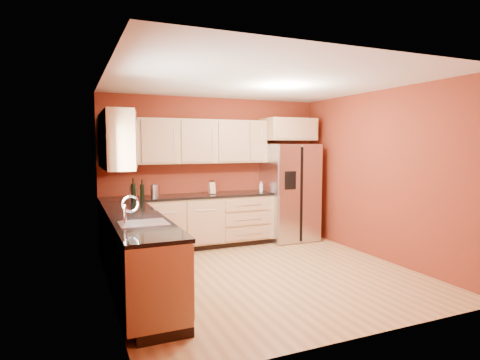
# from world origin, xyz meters

# --- Properties ---
(floor) EXTENTS (4.00, 4.00, 0.00)m
(floor) POSITION_xyz_m (0.00, 0.00, 0.00)
(floor) COLOR #A77240
(floor) RESTS_ON ground
(ceiling) EXTENTS (4.00, 4.00, 0.00)m
(ceiling) POSITION_xyz_m (0.00, 0.00, 2.60)
(ceiling) COLOR silver
(ceiling) RESTS_ON wall_back
(wall_back) EXTENTS (4.00, 0.04, 2.60)m
(wall_back) POSITION_xyz_m (0.00, 2.00, 1.30)
(wall_back) COLOR maroon
(wall_back) RESTS_ON floor
(wall_front) EXTENTS (4.00, 0.04, 2.60)m
(wall_front) POSITION_xyz_m (0.00, -2.00, 1.30)
(wall_front) COLOR maroon
(wall_front) RESTS_ON floor
(wall_left) EXTENTS (0.04, 4.00, 2.60)m
(wall_left) POSITION_xyz_m (-2.00, 0.00, 1.30)
(wall_left) COLOR maroon
(wall_left) RESTS_ON floor
(wall_right) EXTENTS (0.04, 4.00, 2.60)m
(wall_right) POSITION_xyz_m (2.00, 0.00, 1.30)
(wall_right) COLOR maroon
(wall_right) RESTS_ON floor
(base_cabinets_back) EXTENTS (2.90, 0.60, 0.88)m
(base_cabinets_back) POSITION_xyz_m (-0.55, 1.70, 0.44)
(base_cabinets_back) COLOR #A2774F
(base_cabinets_back) RESTS_ON floor
(base_cabinets_left) EXTENTS (0.60, 2.80, 0.88)m
(base_cabinets_left) POSITION_xyz_m (-1.70, 0.00, 0.44)
(base_cabinets_left) COLOR #A2774F
(base_cabinets_left) RESTS_ON floor
(countertop_back) EXTENTS (2.90, 0.62, 0.04)m
(countertop_back) POSITION_xyz_m (-0.55, 1.69, 0.90)
(countertop_back) COLOR black
(countertop_back) RESTS_ON base_cabinets_back
(countertop_left) EXTENTS (0.62, 2.80, 0.04)m
(countertop_left) POSITION_xyz_m (-1.69, 0.00, 0.90)
(countertop_left) COLOR black
(countertop_left) RESTS_ON base_cabinets_left
(upper_cabinets_back) EXTENTS (2.30, 0.33, 0.75)m
(upper_cabinets_back) POSITION_xyz_m (-0.25, 1.83, 1.83)
(upper_cabinets_back) COLOR #A2774F
(upper_cabinets_back) RESTS_ON wall_back
(upper_cabinets_left) EXTENTS (0.33, 1.35, 0.75)m
(upper_cabinets_left) POSITION_xyz_m (-1.83, 0.72, 1.83)
(upper_cabinets_left) COLOR #A2774F
(upper_cabinets_left) RESTS_ON wall_left
(corner_upper_cabinet) EXTENTS (0.67, 0.67, 0.75)m
(corner_upper_cabinet) POSITION_xyz_m (-1.67, 1.67, 1.83)
(corner_upper_cabinet) COLOR #A2774F
(corner_upper_cabinet) RESTS_ON wall_back
(over_fridge_cabinet) EXTENTS (0.92, 0.60, 0.40)m
(over_fridge_cabinet) POSITION_xyz_m (1.35, 1.70, 2.05)
(over_fridge_cabinet) COLOR #A2774F
(over_fridge_cabinet) RESTS_ON wall_back
(refrigerator) EXTENTS (0.90, 0.75, 1.78)m
(refrigerator) POSITION_xyz_m (1.35, 1.62, 0.89)
(refrigerator) COLOR silver
(refrigerator) RESTS_ON floor
(window) EXTENTS (0.03, 0.90, 1.00)m
(window) POSITION_xyz_m (-1.98, -0.50, 1.55)
(window) COLOR white
(window) RESTS_ON wall_left
(sink_faucet) EXTENTS (0.50, 0.42, 0.30)m
(sink_faucet) POSITION_xyz_m (-1.69, -0.50, 1.07)
(sink_faucet) COLOR silver
(sink_faucet) RESTS_ON countertop_left
(canister_left) EXTENTS (0.13, 0.13, 0.21)m
(canister_left) POSITION_xyz_m (-1.15, 1.64, 1.02)
(canister_left) COLOR silver
(canister_left) RESTS_ON countertop_back
(canister_right) EXTENTS (0.12, 0.12, 0.19)m
(canister_right) POSITION_xyz_m (-1.48, 1.70, 1.01)
(canister_right) COLOR silver
(canister_right) RESTS_ON countertop_back
(wine_bottle_a) EXTENTS (0.09, 0.09, 0.29)m
(wine_bottle_a) POSITION_xyz_m (-1.34, 1.67, 1.07)
(wine_bottle_a) COLOR black
(wine_bottle_a) RESTS_ON countertop_back
(wine_bottle_b) EXTENTS (0.09, 0.09, 0.32)m
(wine_bottle_b) POSITION_xyz_m (-1.48, 1.64, 1.08)
(wine_bottle_b) COLOR black
(wine_bottle_b) RESTS_ON countertop_back
(knife_block) EXTENTS (0.10, 0.09, 0.20)m
(knife_block) POSITION_xyz_m (-0.14, 1.72, 1.02)
(knife_block) COLOR tan
(knife_block) RESTS_ON countertop_back
(soap_dispenser) EXTENTS (0.07, 0.07, 0.18)m
(soap_dispenser) POSITION_xyz_m (0.77, 1.65, 1.01)
(soap_dispenser) COLOR silver
(soap_dispenser) RESTS_ON countertop_back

